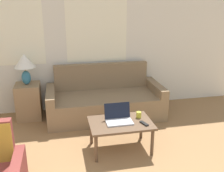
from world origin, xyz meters
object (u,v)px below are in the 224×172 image
(tv_remote, at_px, (144,123))
(couch, at_px, (105,101))
(coffee_table, at_px, (121,125))
(cup_navy, at_px, (139,115))
(table_lamp, at_px, (25,64))
(laptop, at_px, (118,118))

(tv_remote, bearing_deg, couch, 102.95)
(coffee_table, height_order, cup_navy, cup_navy)
(table_lamp, distance_m, cup_navy, 2.09)
(coffee_table, bearing_deg, tv_remote, -22.82)
(table_lamp, xyz_separation_m, cup_navy, (1.60, -1.23, -0.53))
(tv_remote, bearing_deg, laptop, 153.79)
(coffee_table, relative_size, cup_navy, 10.17)
(couch, bearing_deg, table_lamp, 173.71)
(couch, xyz_separation_m, laptop, (-0.02, -1.14, 0.21))
(couch, height_order, table_lamp, table_lamp)
(cup_navy, xyz_separation_m, tv_remote, (0.01, -0.21, -0.03))
(couch, height_order, laptop, couch)
(couch, height_order, tv_remote, couch)
(couch, distance_m, tv_remote, 1.34)
(laptop, relative_size, cup_navy, 4.26)
(coffee_table, distance_m, tv_remote, 0.32)
(coffee_table, bearing_deg, couch, 90.40)
(couch, xyz_separation_m, table_lamp, (-1.31, 0.14, 0.72))
(table_lamp, xyz_separation_m, tv_remote, (1.61, -1.44, -0.56))
(table_lamp, height_order, laptop, table_lamp)
(table_lamp, relative_size, cup_navy, 6.25)
(table_lamp, bearing_deg, coffee_table, -45.01)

